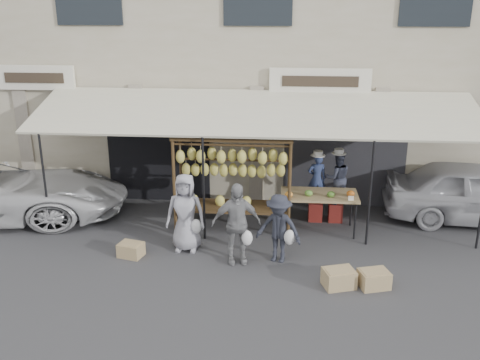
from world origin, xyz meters
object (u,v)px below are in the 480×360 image
object	(u,v)px
customer_right	(279,228)
crate_near_b	(374,279)
vendor_left	(317,179)
customer_left	(186,213)
banana_rack	(233,164)
vendor_right	(337,178)
crate_far	(131,250)
customer_mid	(236,223)
produce_table	(319,196)
crate_near_a	(339,278)
sedan	(477,193)

from	to	relation	value
customer_right	crate_near_b	distance (m)	2.05
vendor_left	customer_left	size ratio (longest dim) A/B	0.71
banana_rack	vendor_right	bearing A→B (deg)	16.87
crate_far	vendor_right	bearing A→B (deg)	26.90
vendor_left	crate_near_b	xyz separation A→B (m)	(0.92, -3.03, -0.89)
customer_right	vendor_left	bearing A→B (deg)	84.10
banana_rack	vendor_left	size ratio (longest dim) A/B	2.19
vendor_left	customer_mid	distance (m)	2.82
banana_rack	crate_far	bearing A→B (deg)	-143.02
crate_near_b	produce_table	bearing A→B (deg)	110.49
produce_table	crate_near_a	bearing A→B (deg)	-84.07
crate_far	sedan	world-z (taller)	sedan
vendor_right	crate_near_b	bearing A→B (deg)	88.64
vendor_left	sedan	distance (m)	3.77
produce_table	crate_far	size ratio (longest dim) A/B	3.58
customer_right	sedan	xyz separation A→B (m)	(4.59, 2.41, 0.01)
vendor_left	customer_mid	bearing A→B (deg)	47.84
crate_far	sedan	distance (m)	8.00
vendor_right	produce_table	bearing A→B (deg)	46.03
crate_far	crate_near_a	bearing A→B (deg)	-11.88
produce_table	customer_mid	distance (m)	2.34
crate_near_b	vendor_left	bearing A→B (deg)	106.82
vendor_right	sedan	distance (m)	3.30
produce_table	customer_left	distance (m)	3.02
customer_mid	crate_near_b	size ratio (longest dim) A/B	3.15
vendor_right	crate_far	size ratio (longest dim) A/B	2.62
customer_left	crate_far	world-z (taller)	customer_left
produce_table	crate_near_a	size ratio (longest dim) A/B	3.06
banana_rack	customer_left	bearing A→B (deg)	-129.71
crate_near_a	sedan	distance (m)	4.83
vendor_left	customer_left	bearing A→B (deg)	27.37
banana_rack	produce_table	size ratio (longest dim) A/B	1.53
customer_mid	sedan	xyz separation A→B (m)	(5.43, 2.51, -0.12)
vendor_left	crate_near_a	size ratio (longest dim) A/B	2.14
crate_near_b	vendor_right	bearing A→B (deg)	98.37
vendor_left	sedan	world-z (taller)	vendor_left
customer_right	crate_near_a	size ratio (longest dim) A/B	2.55
crate_near_a	produce_table	bearing A→B (deg)	95.93
vendor_left	vendor_right	xyz separation A→B (m)	(0.47, -0.00, 0.03)
banana_rack	vendor_left	xyz separation A→B (m)	(1.89, 0.72, -0.52)
banana_rack	produce_table	bearing A→B (deg)	1.97
banana_rack	customer_right	bearing A→B (deg)	-53.85
customer_right	crate_far	xyz separation A→B (m)	(-3.00, -0.05, -0.57)
banana_rack	sedan	xyz separation A→B (m)	(5.64, 0.98, -0.85)
customer_right	crate_near_b	xyz separation A→B (m)	(1.77, -0.89, -0.55)
crate_near_b	crate_far	bearing A→B (deg)	170.06
banana_rack	vendor_right	distance (m)	2.52
customer_mid	crate_far	xyz separation A→B (m)	(-2.17, 0.05, -0.69)
vendor_left	customer_right	bearing A→B (deg)	63.07
customer_left	vendor_left	bearing A→B (deg)	34.21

